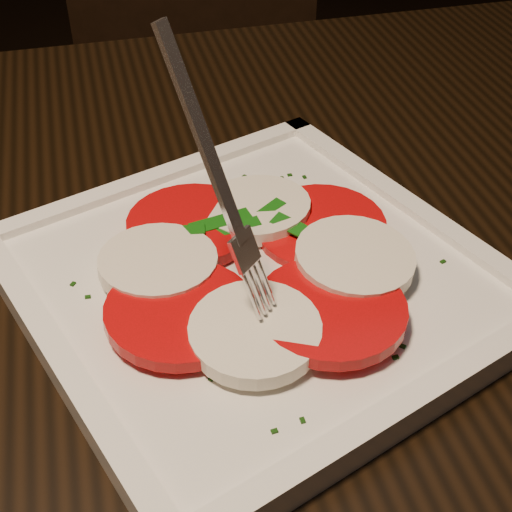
% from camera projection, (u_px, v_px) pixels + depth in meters
% --- Properties ---
extents(table, '(1.23, 0.85, 0.75)m').
position_uv_depth(table, '(227.00, 373.00, 0.54)').
color(table, black).
rests_on(table, ground).
extents(chair, '(0.51, 0.51, 0.93)m').
position_uv_depth(chair, '(193.00, 74.00, 1.19)').
color(chair, black).
rests_on(chair, ground).
extents(plate, '(0.35, 0.35, 0.01)m').
position_uv_depth(plate, '(256.00, 283.00, 0.45)').
color(plate, white).
rests_on(plate, table).
extents(caprese_salad, '(0.23, 0.23, 0.02)m').
position_uv_depth(caprese_salad, '(256.00, 264.00, 0.44)').
color(caprese_salad, red).
rests_on(caprese_salad, plate).
extents(fork, '(0.06, 0.07, 0.15)m').
position_uv_depth(fork, '(205.00, 175.00, 0.36)').
color(fork, white).
rests_on(fork, caprese_salad).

